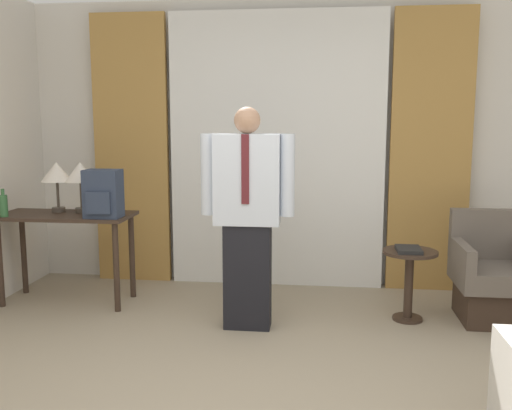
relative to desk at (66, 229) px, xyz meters
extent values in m
cube|color=silver|center=(1.76, 0.89, 0.70)|extent=(10.00, 0.06, 2.70)
cube|color=white|center=(1.76, 0.76, 0.64)|extent=(2.02, 0.06, 2.58)
cube|color=#B28442|center=(0.35, 0.76, 0.64)|extent=(0.72, 0.06, 2.58)
cube|color=#B28442|center=(3.17, 0.76, 0.64)|extent=(0.72, 0.06, 2.58)
cube|color=#38281E|center=(0.00, 0.00, 0.12)|extent=(1.15, 0.51, 0.03)
cylinder|color=#38281E|center=(-0.51, -0.20, -0.27)|extent=(0.05, 0.05, 0.75)
cylinder|color=#38281E|center=(0.51, -0.20, -0.27)|extent=(0.05, 0.05, 0.75)
cylinder|color=#38281E|center=(-0.51, 0.20, -0.27)|extent=(0.05, 0.05, 0.75)
cylinder|color=#38281E|center=(0.51, 0.20, -0.27)|extent=(0.05, 0.05, 0.75)
cylinder|color=#4C4238|center=(-0.11, 0.10, 0.15)|extent=(0.11, 0.11, 0.04)
cylinder|color=#4C4238|center=(-0.11, 0.10, 0.29)|extent=(0.02, 0.02, 0.23)
cone|color=silver|center=(-0.11, 0.10, 0.49)|extent=(0.27, 0.27, 0.17)
cylinder|color=#4C4238|center=(0.11, 0.10, 0.15)|extent=(0.11, 0.11, 0.04)
cylinder|color=#4C4238|center=(0.11, 0.10, 0.29)|extent=(0.02, 0.02, 0.23)
cone|color=silver|center=(0.11, 0.10, 0.49)|extent=(0.27, 0.27, 0.17)
cylinder|color=#336638|center=(-0.45, -0.19, 0.22)|extent=(0.07, 0.07, 0.18)
cylinder|color=#336638|center=(-0.45, -0.19, 0.34)|extent=(0.03, 0.03, 0.05)
cube|color=#2D384C|center=(0.40, -0.13, 0.33)|extent=(0.29, 0.20, 0.40)
cube|color=#2D384C|center=(0.40, -0.24, 0.27)|extent=(0.20, 0.03, 0.18)
cube|color=black|center=(1.64, -0.43, -0.25)|extent=(0.35, 0.19, 0.81)
cube|color=silver|center=(1.64, -0.43, 0.50)|extent=(0.49, 0.22, 0.68)
cube|color=#5B1E23|center=(1.64, -0.54, 0.58)|extent=(0.06, 0.01, 0.51)
cylinder|color=silver|center=(1.34, -0.43, 0.53)|extent=(0.11, 0.11, 0.61)
cylinder|color=silver|center=(1.94, -0.43, 0.53)|extent=(0.11, 0.11, 0.61)
sphere|color=tan|center=(1.64, -0.43, 0.93)|extent=(0.20, 0.20, 0.20)
cube|color=#38281E|center=(3.55, -0.06, -0.51)|extent=(0.49, 0.53, 0.29)
cube|color=#665B51|center=(3.55, -0.06, -0.28)|extent=(0.58, 0.62, 0.16)
cube|color=#665B51|center=(3.55, 0.21, 0.00)|extent=(0.58, 0.10, 0.41)
cube|color=#665B51|center=(3.30, -0.06, -0.11)|extent=(0.08, 0.62, 0.18)
cylinder|color=#38281E|center=(2.89, -0.12, -0.64)|extent=(0.24, 0.24, 0.02)
cylinder|color=#38281E|center=(2.89, -0.12, -0.38)|extent=(0.07, 0.07, 0.54)
cylinder|color=#38281E|center=(2.89, -0.12, -0.10)|extent=(0.43, 0.43, 0.02)
cube|color=black|center=(2.88, -0.15, -0.07)|extent=(0.19, 0.25, 0.03)
camera|label=1|loc=(2.20, -4.61, 0.95)|focal=40.00mm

